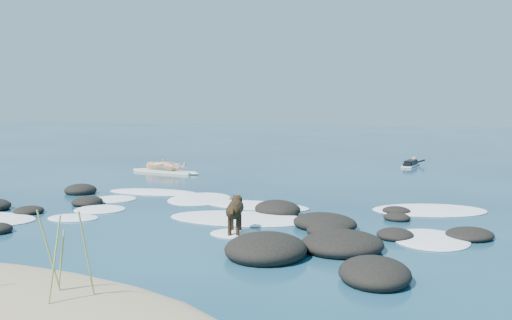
% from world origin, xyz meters
% --- Properties ---
extents(ground, '(160.00, 160.00, 0.00)m').
position_xyz_m(ground, '(0.00, 0.00, 0.00)').
color(ground, '#0A2642').
rests_on(ground, ground).
extents(reef_rocks, '(14.71, 7.02, 0.54)m').
position_xyz_m(reef_rocks, '(-0.05, -2.28, 0.10)').
color(reef_rocks, black).
rests_on(reef_rocks, ground).
extents(breaking_foam, '(13.86, 7.97, 0.12)m').
position_xyz_m(breaking_foam, '(0.27, -0.55, 0.01)').
color(breaking_foam, white).
rests_on(breaking_foam, ground).
extents(standing_surfer_rig, '(3.30, 1.03, 1.88)m').
position_xyz_m(standing_surfer_rig, '(-4.86, 6.90, 0.74)').
color(standing_surfer_rig, '#FDF1CA').
rests_on(standing_surfer_rig, ground).
extents(paddling_surfer_rig, '(0.97, 2.17, 0.38)m').
position_xyz_m(paddling_surfer_rig, '(4.06, 13.03, 0.13)').
color(paddling_surfer_rig, silver).
rests_on(paddling_surfer_rig, ground).
extents(dog, '(0.53, 1.19, 0.77)m').
position_xyz_m(dog, '(2.11, -2.58, 0.51)').
color(dog, black).
rests_on(dog, ground).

